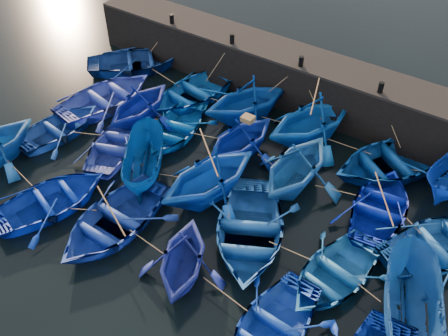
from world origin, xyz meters
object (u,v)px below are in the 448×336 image
Objects in this scene: boat_0 at (136,61)px; boat_13 at (60,127)px; wooden_crate at (248,119)px; boat_8 at (175,127)px.

boat_13 is (1.16, -6.60, -0.11)m from boat_0.
wooden_crate is (8.32, 3.66, 1.80)m from boat_13.
boat_0 is at bearing 162.74° from wooden_crate.
wooden_crate is (9.49, -2.95, 1.69)m from boat_0.
boat_13 is at bearing -156.46° from boat_8.
boat_13 is 9.27m from wooden_crate.
wooden_crate reaches higher than boat_13.
boat_0 reaches higher than boat_13.
boat_8 reaches higher than boat_13.
wooden_crate reaches higher than boat_0.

